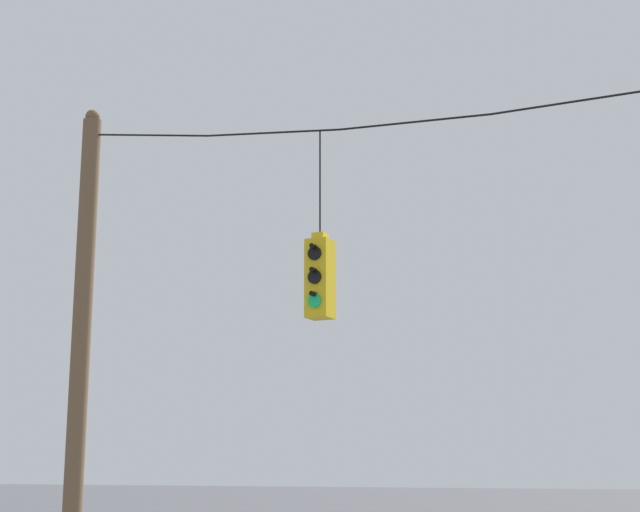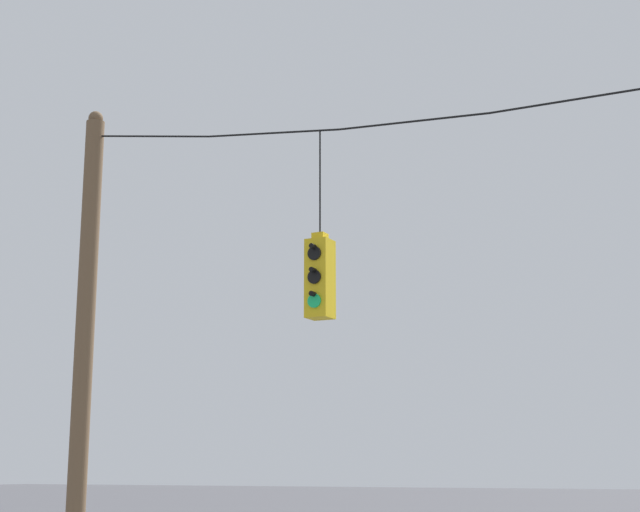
# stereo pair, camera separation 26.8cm
# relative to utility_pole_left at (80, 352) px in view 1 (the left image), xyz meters

# --- Properties ---
(utility_pole_left) EXTENTS (0.30, 0.30, 8.05)m
(utility_pole_left) POSITION_rel_utility_pole_left_xyz_m (0.00, 0.00, 0.00)
(utility_pole_left) COLOR brown
(utility_pole_left) RESTS_ON ground_plane
(span_wire) EXTENTS (15.71, 0.03, 0.73)m
(span_wire) POSITION_rel_utility_pole_left_xyz_m (7.85, 0.00, 3.14)
(span_wire) COLOR black
(traffic_light_near_right_pole) EXTENTS (0.34, 0.46, 2.78)m
(traffic_light_near_right_pole) POSITION_rel_utility_pole_left_xyz_m (4.17, -0.01, 0.85)
(traffic_light_near_right_pole) COLOR yellow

